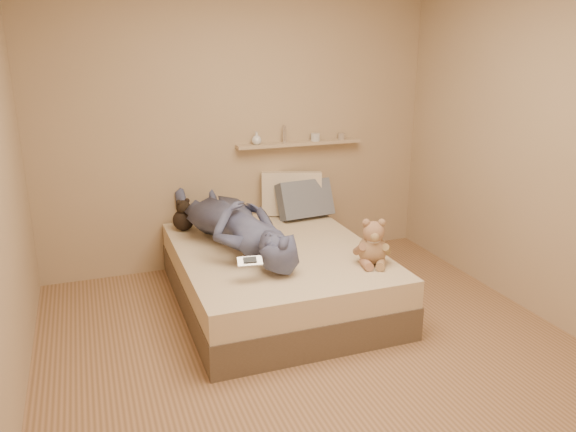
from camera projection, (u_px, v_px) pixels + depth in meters
name	position (u px, v px, depth m)	size (l,w,h in m)	color
room	(326.00, 166.00, 3.31)	(3.80, 3.80, 3.80)	#9D7351
bed	(276.00, 275.00, 4.46)	(1.50, 1.90, 0.45)	brown
game_console	(250.00, 261.00, 3.74)	(0.18, 0.09, 0.06)	#A9ABB0
teddy_bear	(373.00, 246.00, 4.04)	(0.28, 0.29, 0.35)	#9F7C57
dark_plush	(183.00, 217.00, 4.79)	(0.18, 0.18, 0.28)	black
pillow_cream	(292.00, 193.00, 5.22)	(0.55, 0.16, 0.40)	beige
pillow_grey	(305.00, 200.00, 5.13)	(0.50, 0.14, 0.34)	slate
person	(234.00, 222.00, 4.40)	(0.60, 1.63, 0.39)	#4B5476
wall_shelf	(300.00, 143.00, 5.20)	(1.20, 0.12, 0.03)	tan
shelf_bottles	(288.00, 137.00, 5.14)	(0.94, 0.13, 0.16)	silver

